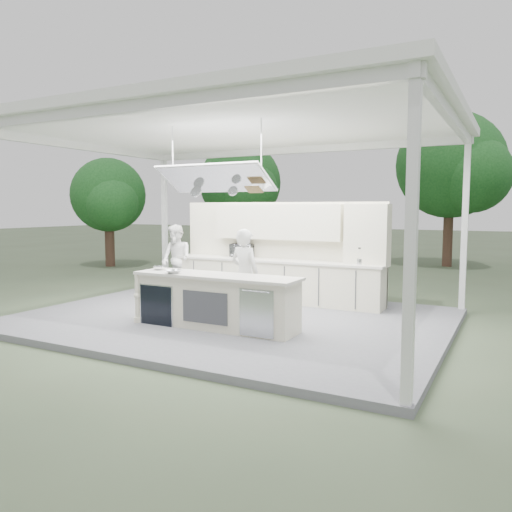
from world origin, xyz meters
The scene contains 12 objects.
ground centered at (0.00, 0.00, 0.00)m, with size 90.00×90.00×0.00m, color #46543A.
stage_deck centered at (0.00, 0.00, 0.06)m, with size 8.00×6.00×0.12m, color slate.
tent centered at (0.00, -0.01, 3.71)m, with size 8.20×6.20×3.86m.
demo_island centered at (0.18, -0.91, 0.60)m, with size 3.10×0.79×0.95m.
back_counter centered at (0.00, 1.90, 0.60)m, with size 5.08×0.72×0.95m.
back_wall_unit centered at (0.44, 2.11, 1.57)m, with size 5.05×0.48×2.25m.
tree_cluster centered at (-0.16, 9.77, 3.29)m, with size 19.55×9.40×5.85m.
head_chef centered at (0.36, -0.12, 0.99)m, with size 0.63×0.41×1.73m, color silver.
sous_chef centered at (-2.50, 1.55, 0.98)m, with size 0.83×0.65×1.72m, color white.
toaster_oven centered at (-0.93, 2.08, 1.23)m, with size 0.57×0.38×0.31m, color #BBBDC2.
bowl_large centered at (-0.54, -1.15, 1.10)m, with size 0.27×0.27×0.07m, color #BABCC1.
bowl_small centered at (-1.10, -0.86, 1.10)m, with size 0.22×0.22×0.07m, color #BABDC2.
Camera 1 is at (4.90, -8.28, 2.24)m, focal length 35.00 mm.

